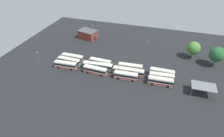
{
  "coord_description": "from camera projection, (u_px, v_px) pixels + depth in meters",
  "views": [
    {
      "loc": [
        -22.88,
        73.43,
        53.89
      ],
      "look_at": [
        0.4,
        -0.51,
        1.55
      ],
      "focal_mm": 31.28,
      "sensor_mm": 36.0,
      "label": 1
    }
  ],
  "objects": [
    {
      "name": "bus_row0_slot0",
      "position": [
        162.0,
        73.0,
        90.06
      ],
      "size": [
        11.15,
        2.65,
        3.55
      ],
      "color": "silver",
      "rests_on": "ground_plane"
    },
    {
      "name": "bus_row0_slot1",
      "position": [
        161.0,
        77.0,
        87.35
      ],
      "size": [
        11.13,
        3.31,
        3.55
      ],
      "color": "silver",
      "rests_on": "ground_plane"
    },
    {
      "name": "bus_row2_slot1",
      "position": [
        98.0,
        66.0,
        94.74
      ],
      "size": [
        14.62,
        3.63,
        3.55
      ],
      "color": "silver",
      "rests_on": "ground_plane"
    },
    {
      "name": "tree_northeast",
      "position": [
        217.0,
        54.0,
        94.94
      ],
      "size": [
        7.49,
        7.49,
        10.24
      ],
      "color": "brown",
      "rests_on": "ground_plane"
    },
    {
      "name": "bus_row1_slot0",
      "position": [
        130.0,
        67.0,
        93.79
      ],
      "size": [
        11.79,
        3.14,
        3.55
      ],
      "color": "silver",
      "rests_on": "ground_plane"
    },
    {
      "name": "bus_row2_slot2",
      "position": [
        95.0,
        70.0,
        91.75
      ],
      "size": [
        11.52,
        3.13,
        3.55
      ],
      "color": "silver",
      "rests_on": "ground_plane"
    },
    {
      "name": "maintenance_shelter",
      "position": [
        204.0,
        86.0,
        78.69
      ],
      "size": [
        9.68,
        6.26,
        4.06
      ],
      "color": "slate",
      "rests_on": "ground_plane"
    },
    {
      "name": "bus_row1_slot2",
      "position": [
        126.0,
        76.0,
        88.13
      ],
      "size": [
        10.8,
        3.06,
        3.55
      ],
      "color": "silver",
      "rests_on": "ground_plane"
    },
    {
      "name": "lamp_post_near_entrance",
      "position": [
        93.0,
        30.0,
        124.43
      ],
      "size": [
        0.56,
        0.28,
        8.07
      ],
      "color": "slate",
      "rests_on": "ground_plane"
    },
    {
      "name": "depot_building",
      "position": [
        88.0,
        34.0,
        123.96
      ],
      "size": [
        12.81,
        10.29,
        5.2
      ],
      "color": "maroon",
      "rests_on": "ground_plane"
    },
    {
      "name": "bus_row2_slot0",
      "position": [
        100.0,
        62.0,
        97.47
      ],
      "size": [
        11.11,
        3.12,
        3.55
      ],
      "color": "silver",
      "rests_on": "ground_plane"
    },
    {
      "name": "bus_row3_slot1",
      "position": [
        69.0,
        61.0,
        98.45
      ],
      "size": [
        11.83,
        2.99,
        3.55
      ],
      "color": "silver",
      "rests_on": "ground_plane"
    },
    {
      "name": "lamp_post_by_building",
      "position": [
        39.0,
        60.0,
        93.06
      ],
      "size": [
        0.56,
        0.28,
        9.41
      ],
      "color": "slate",
      "rests_on": "ground_plane"
    },
    {
      "name": "ground_plane",
      "position": [
        112.0,
        72.0,
        93.9
      ],
      "size": [
        123.92,
        123.92,
        0.0
      ],
      "primitive_type": "plane",
      "color": "black"
    },
    {
      "name": "lamp_post_mid_lot",
      "position": [
        148.0,
        48.0,
        104.03
      ],
      "size": [
        0.56,
        0.28,
        8.59
      ],
      "color": "slate",
      "rests_on": "ground_plane"
    },
    {
      "name": "bus_row1_slot1",
      "position": [
        129.0,
        72.0,
        90.81
      ],
      "size": [
        14.55,
        3.09,
        3.55
      ],
      "color": "silver",
      "rests_on": "ground_plane"
    },
    {
      "name": "tree_south_edge",
      "position": [
        194.0,
        48.0,
        101.48
      ],
      "size": [
        6.85,
        6.85,
        9.35
      ],
      "color": "brown",
      "rests_on": "ground_plane"
    },
    {
      "name": "bus_row0_slot2",
      "position": [
        160.0,
        81.0,
        84.72
      ],
      "size": [
        10.92,
        3.02,
        3.55
      ],
      "color": "silver",
      "rests_on": "ground_plane"
    },
    {
      "name": "bus_row3_slot0",
      "position": [
        73.0,
        58.0,
        101.27
      ],
      "size": [
        11.64,
        2.75,
        3.55
      ],
      "color": "silver",
      "rests_on": "ground_plane"
    },
    {
      "name": "bus_row3_slot2",
      "position": [
        65.0,
        65.0,
        95.57
      ],
      "size": [
        11.32,
        3.08,
        3.55
      ],
      "color": "silver",
      "rests_on": "ground_plane"
    }
  ]
}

